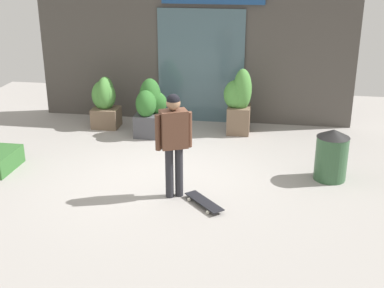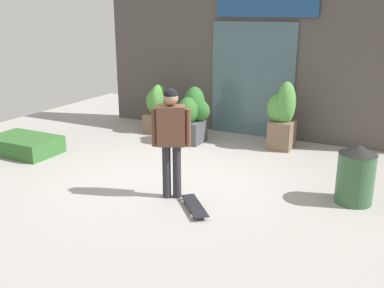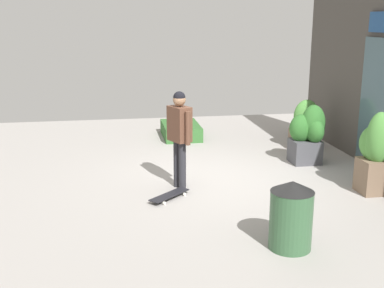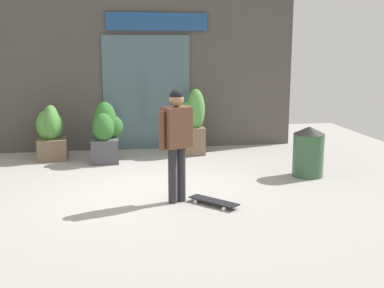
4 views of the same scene
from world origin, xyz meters
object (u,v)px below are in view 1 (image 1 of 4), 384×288
planter_box_left (150,107)px  planter_box_mid (105,100)px  skateboarder (174,135)px  planter_box_right (239,100)px  trash_bin (332,154)px  skateboard (204,202)px

planter_box_left → planter_box_mid: 1.18m
skateboarder → planter_box_right: size_ratio=1.21×
planter_box_left → trash_bin: bearing=-25.5°
planter_box_right → planter_box_mid: (-2.98, -0.05, -0.13)m
skateboard → trash_bin: (2.03, 1.34, 0.40)m
skateboarder → planter_box_mid: size_ratio=1.50×
planter_box_mid → trash_bin: 5.20m
planter_box_left → skateboard: bearing=-62.4°
skateboard → trash_bin: size_ratio=0.80×
trash_bin → skateboarder: bearing=-156.9°
planter_box_left → planter_box_right: (1.87, 0.43, 0.11)m
skateboarder → planter_box_right: 3.36m
skateboarder → skateboard: bearing=38.7°
skateboarder → trash_bin: (2.55, 1.09, -0.59)m
planter_box_right → trash_bin: size_ratio=1.55×
planter_box_left → planter_box_mid: planter_box_left is taller
planter_box_right → planter_box_mid: bearing=-179.1°
skateboard → planter_box_right: bearing=133.3°
planter_box_left → planter_box_mid: (-1.11, 0.38, -0.02)m
skateboarder → skateboard: skateboarder is taller
skateboard → planter_box_mid: (-2.72, 3.46, 0.55)m
planter_box_left → trash_bin: 4.03m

